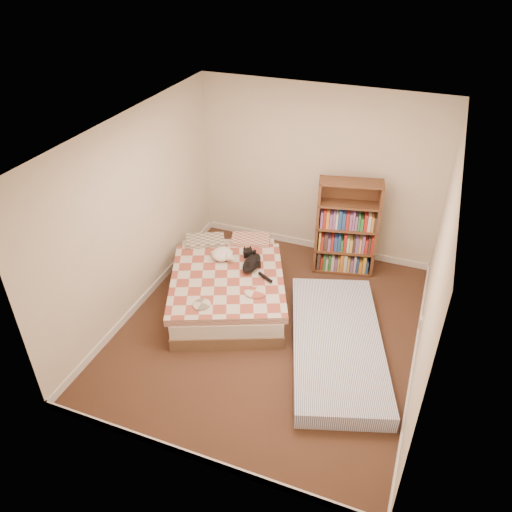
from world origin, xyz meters
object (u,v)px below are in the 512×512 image
(black_cat, at_px, (253,262))
(floor_mattress, at_px, (337,344))
(bookshelf, at_px, (346,238))
(bed, at_px, (229,284))
(white_dog, at_px, (222,254))

(black_cat, bearing_deg, floor_mattress, -59.77)
(bookshelf, relative_size, black_cat, 1.91)
(bookshelf, distance_m, floor_mattress, 1.76)
(bed, bearing_deg, white_dog, 106.88)
(bed, xyz_separation_m, white_dog, (-0.17, 0.21, 0.30))
(bookshelf, xyz_separation_m, white_dog, (-1.44, -1.01, 0.01))
(bookshelf, xyz_separation_m, floor_mattress, (0.31, -1.68, -0.43))
(white_dog, bearing_deg, black_cat, -28.00)
(floor_mattress, height_order, white_dog, white_dog)
(bookshelf, bearing_deg, white_dog, -157.27)
(bed, bearing_deg, bookshelf, 21.20)
(bed, distance_m, bookshelf, 1.78)
(black_cat, distance_m, white_dog, 0.44)
(floor_mattress, bearing_deg, white_dog, 141.43)
(bookshelf, bearing_deg, floor_mattress, -92.16)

